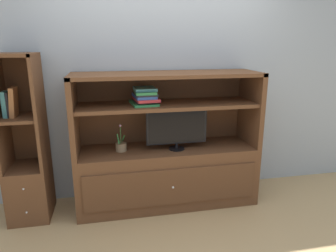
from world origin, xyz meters
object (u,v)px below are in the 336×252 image
potted_plant (121,147)px  magazine_stack (145,96)px  upright_book_row (10,103)px  tv_monitor (177,128)px  bookshelf_tall (28,164)px  media_console (167,162)px

potted_plant → magazine_stack: magazine_stack is taller
upright_book_row → potted_plant: bearing=-0.4°
tv_monitor → magazine_stack: (-0.31, 0.07, 0.33)m
potted_plant → tv_monitor: bearing=-6.3°
magazine_stack → bookshelf_tall: size_ratio=0.22×
media_console → potted_plant: (-0.48, -0.01, 0.22)m
media_console → magazine_stack: (-0.23, -0.01, 0.73)m
magazine_stack → upright_book_row: bearing=179.9°
upright_book_row → media_console: bearing=0.2°
bookshelf_tall → upright_book_row: bearing=-172.1°
potted_plant → bookshelf_tall: (-0.91, 0.02, -0.13)m
tv_monitor → magazine_stack: magazine_stack is taller
tv_monitor → bookshelf_tall: 1.52m
potted_plant → upright_book_row: size_ratio=1.04×
tv_monitor → potted_plant: 0.60m
magazine_stack → bookshelf_tall: 1.33m
media_console → upright_book_row: size_ratio=6.84×
tv_monitor → potted_plant: bearing=173.7°
bookshelf_tall → media_console: bearing=-0.2°
bookshelf_tall → upright_book_row: size_ratio=5.83×
tv_monitor → potted_plant: tv_monitor is taller
tv_monitor → magazine_stack: size_ratio=1.76×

